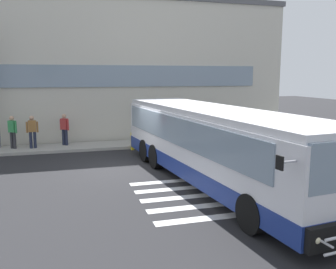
{
  "coord_description": "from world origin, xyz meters",
  "views": [
    {
      "loc": [
        -2.3,
        -14.64,
        3.83
      ],
      "look_at": [
        1.62,
        -0.96,
        1.5
      ],
      "focal_mm": 38.61,
      "sensor_mm": 36.0,
      "label": 1
    }
  ],
  "objects_px": {
    "passenger_by_doorway": "(32,130)",
    "safety_bollard_yellow": "(132,141)",
    "passenger_near_column": "(12,130)",
    "passenger_at_curb_edge": "(65,128)",
    "bus_main_foreground": "(213,147)"
  },
  "relations": [
    {
      "from": "bus_main_foreground",
      "to": "safety_bollard_yellow",
      "type": "height_order",
      "value": "bus_main_foreground"
    },
    {
      "from": "passenger_near_column",
      "to": "passenger_at_curb_edge",
      "type": "relative_size",
      "value": 1.0
    },
    {
      "from": "passenger_by_doorway",
      "to": "safety_bollard_yellow",
      "type": "relative_size",
      "value": 1.86
    },
    {
      "from": "bus_main_foreground",
      "to": "passenger_near_column",
      "type": "relative_size",
      "value": 7.45
    },
    {
      "from": "passenger_near_column",
      "to": "passenger_at_curb_edge",
      "type": "xyz_separation_m",
      "value": [
        2.54,
        0.24,
        0.0
      ]
    },
    {
      "from": "passenger_by_doorway",
      "to": "safety_bollard_yellow",
      "type": "xyz_separation_m",
      "value": [
        4.94,
        -1.11,
        -0.63
      ]
    },
    {
      "from": "bus_main_foreground",
      "to": "passenger_at_curb_edge",
      "type": "height_order",
      "value": "bus_main_foreground"
    },
    {
      "from": "passenger_near_column",
      "to": "passenger_by_doorway",
      "type": "bearing_deg",
      "value": -11.02
    },
    {
      "from": "bus_main_foreground",
      "to": "passenger_by_doorway",
      "type": "height_order",
      "value": "bus_main_foreground"
    },
    {
      "from": "passenger_near_column",
      "to": "safety_bollard_yellow",
      "type": "distance_m",
      "value": 6.08
    },
    {
      "from": "bus_main_foreground",
      "to": "passenger_at_curb_edge",
      "type": "bearing_deg",
      "value": 121.99
    },
    {
      "from": "passenger_near_column",
      "to": "safety_bollard_yellow",
      "type": "height_order",
      "value": "passenger_near_column"
    },
    {
      "from": "bus_main_foreground",
      "to": "safety_bollard_yellow",
      "type": "xyz_separation_m",
      "value": [
        -1.7,
        6.58,
        -0.89
      ]
    },
    {
      "from": "passenger_near_column",
      "to": "passenger_at_curb_edge",
      "type": "bearing_deg",
      "value": 5.3
    },
    {
      "from": "safety_bollard_yellow",
      "to": "passenger_at_curb_edge",
      "type": "bearing_deg",
      "value": 155.56
    }
  ]
}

